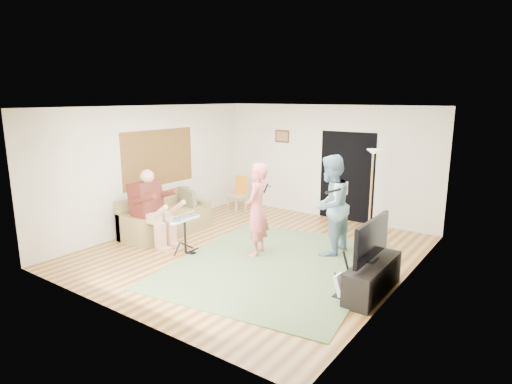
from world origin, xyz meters
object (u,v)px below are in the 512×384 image
dining_chair (237,199)px  tv_cabinet (373,278)px  singer (257,210)px  television (372,239)px  guitarist (330,205)px  torchiere_lamp (372,176)px  sofa (164,220)px  drum_kit (185,237)px  guitar_spare (341,285)px

dining_chair → tv_cabinet: bearing=-18.7°
tv_cabinet → singer: bearing=171.9°
dining_chair → television: size_ratio=0.74×
guitarist → dining_chair: (-3.28, 1.45, -0.61)m
torchiere_lamp → dining_chair: bearing=-175.5°
guitarist → tv_cabinet: size_ratio=1.33×
sofa → guitarist: (3.51, 0.87, 0.66)m
dining_chair → drum_kit: bearing=-59.4°
drum_kit → television: bearing=6.1°
drum_kit → guitar_spare: guitar_spare is taller
sofa → guitarist: bearing=14.0°
guitar_spare → dining_chair: (-4.24, 3.00, 0.11)m
sofa → drum_kit: (1.29, -0.65, 0.04)m
drum_kit → guitarist: guitarist is taller
guitarist → dining_chair: guitarist is taller
singer → guitarist: (1.07, 0.82, 0.07)m
sofa → torchiere_lamp: torchiere_lamp is taller
guitarist → dining_chair: 3.64m
torchiere_lamp → dining_chair: size_ratio=2.01×
singer → dining_chair: (-2.21, 2.26, -0.54)m
torchiere_lamp → dining_chair: 3.55m
singer → guitarist: bearing=110.3°
sofa → singer: 2.51m
tv_cabinet → television: (-0.05, 0.00, 0.60)m
sofa → guitar_spare: size_ratio=2.75×
guitar_spare → dining_chair: dining_chair is taller
drum_kit → torchiere_lamp: (2.35, 3.24, 0.93)m
dining_chair → guitar_spare: bearing=-24.4°
tv_cabinet → television: television is taller
sofa → dining_chair: size_ratio=2.24×
singer → tv_cabinet: singer is taller
sofa → guitar_spare: sofa is taller
drum_kit → dining_chair: dining_chair is taller
sofa → television: bearing=-3.4°
singer → guitarist: size_ratio=0.93×
sofa → drum_kit: sofa is taller
sofa → tv_cabinet: (4.79, -0.28, -0.02)m
guitarist → dining_chair: bearing=-111.6°
singer → dining_chair: 3.21m
sofa → tv_cabinet: 4.80m
guitar_spare → television: size_ratio=0.61×
sofa → television: television is taller
television → guitarist: bearing=136.9°
sofa → drum_kit: bearing=-26.7°
singer → guitarist: 1.35m
sofa → singer: singer is taller
sofa → guitar_spare: bearing=-8.7°
singer → torchiere_lamp: 2.83m
guitarist → tv_cabinet: guitarist is taller
tv_cabinet → television: 0.60m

